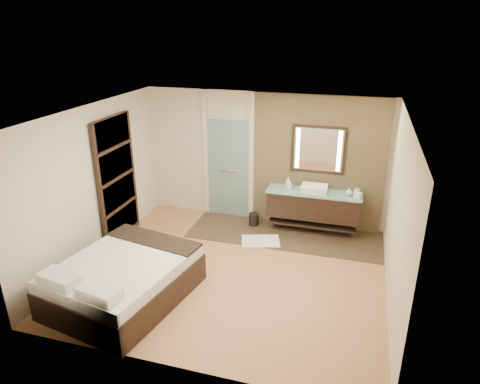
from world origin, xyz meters
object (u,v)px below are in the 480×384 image
(bed, at_px, (124,280))
(waste_bin, at_px, (254,219))
(mirror_unit, at_px, (318,150))
(vanity, at_px, (313,205))

(bed, distance_m, waste_bin, 3.27)
(mirror_unit, bearing_deg, vanity, -90.00)
(mirror_unit, xyz_separation_m, bed, (-2.46, -3.31, -1.32))
(mirror_unit, bearing_deg, bed, -126.62)
(vanity, bearing_deg, bed, -128.69)
(vanity, distance_m, bed, 3.95)
(mirror_unit, relative_size, bed, 0.46)
(waste_bin, bearing_deg, mirror_unit, 14.33)
(vanity, distance_m, mirror_unit, 1.10)
(vanity, height_order, waste_bin, vanity)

